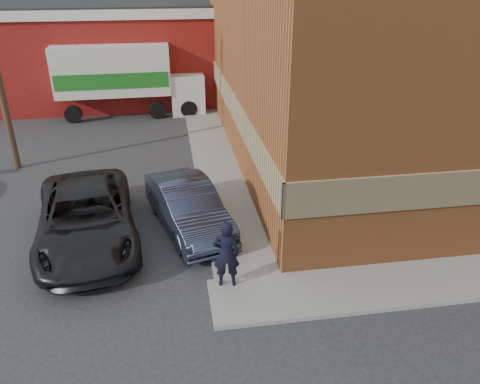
{
  "coord_description": "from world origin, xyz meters",
  "views": [
    {
      "loc": [
        -1.19,
        -10.02,
        7.58
      ],
      "look_at": [
        0.7,
        2.06,
        1.61
      ],
      "focal_mm": 35.0,
      "sensor_mm": 36.0,
      "label": 1
    }
  ],
  "objects_px": {
    "brick_building": "(399,41)",
    "suv_a": "(86,217)",
    "box_truck": "(128,75)",
    "warehouse": "(84,52)",
    "sedan": "(188,207)",
    "man": "(226,254)"
  },
  "relations": [
    {
      "from": "brick_building",
      "to": "sedan",
      "type": "bearing_deg",
      "value": -147.06
    },
    {
      "from": "warehouse",
      "to": "man",
      "type": "xyz_separation_m",
      "value": [
        5.99,
        -20.25,
        -1.77
      ]
    },
    {
      "from": "brick_building",
      "to": "suv_a",
      "type": "relative_size",
      "value": 3.05
    },
    {
      "from": "man",
      "to": "box_truck",
      "type": "distance_m",
      "value": 16.63
    },
    {
      "from": "sedan",
      "to": "suv_a",
      "type": "xyz_separation_m",
      "value": [
        -3.02,
        -0.34,
        0.07
      ]
    },
    {
      "from": "warehouse",
      "to": "sedan",
      "type": "distance_m",
      "value": 17.92
    },
    {
      "from": "brick_building",
      "to": "warehouse",
      "type": "xyz_separation_m",
      "value": [
        -14.5,
        11.0,
        -1.87
      ]
    },
    {
      "from": "brick_building",
      "to": "man",
      "type": "relative_size",
      "value": 9.89
    },
    {
      "from": "suv_a",
      "to": "brick_building",
      "type": "bearing_deg",
      "value": 19.28
    },
    {
      "from": "box_truck",
      "to": "warehouse",
      "type": "bearing_deg",
      "value": 123.24
    },
    {
      "from": "man",
      "to": "suv_a",
      "type": "relative_size",
      "value": 0.31
    },
    {
      "from": "man",
      "to": "suv_a",
      "type": "distance_m",
      "value": 4.78
    },
    {
      "from": "warehouse",
      "to": "sedan",
      "type": "height_order",
      "value": "warehouse"
    },
    {
      "from": "brick_building",
      "to": "warehouse",
      "type": "height_order",
      "value": "brick_building"
    },
    {
      "from": "man",
      "to": "box_truck",
      "type": "height_order",
      "value": "box_truck"
    },
    {
      "from": "brick_building",
      "to": "suv_a",
      "type": "xyz_separation_m",
      "value": [
        -12.31,
        -6.37,
        -3.85
      ]
    },
    {
      "from": "brick_building",
      "to": "sedan",
      "type": "xyz_separation_m",
      "value": [
        -9.3,
        -6.02,
        -3.92
      ]
    },
    {
      "from": "man",
      "to": "suv_a",
      "type": "xyz_separation_m",
      "value": [
        -3.81,
        2.88,
        -0.21
      ]
    },
    {
      "from": "warehouse",
      "to": "brick_building",
      "type": "bearing_deg",
      "value": -37.2
    },
    {
      "from": "brick_building",
      "to": "box_truck",
      "type": "distance_m",
      "value": 13.91
    },
    {
      "from": "warehouse",
      "to": "man",
      "type": "distance_m",
      "value": 21.19
    },
    {
      "from": "warehouse",
      "to": "man",
      "type": "height_order",
      "value": "warehouse"
    }
  ]
}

